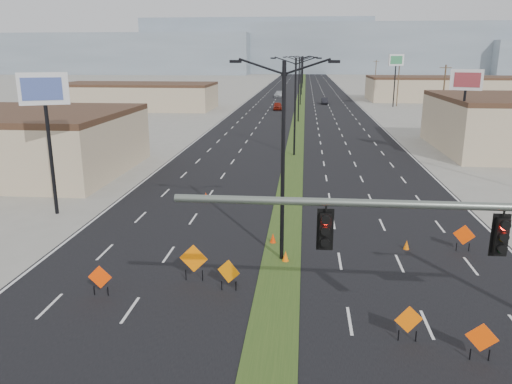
# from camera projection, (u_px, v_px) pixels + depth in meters

# --- Properties ---
(road_surface) EXTENTS (25.00, 400.00, 0.02)m
(road_surface) POSITION_uv_depth(u_px,v_px,m) (300.00, 103.00, 110.35)
(road_surface) COLOR black
(road_surface) RESTS_ON ground
(median_strip) EXTENTS (2.00, 400.00, 0.04)m
(median_strip) POSITION_uv_depth(u_px,v_px,m) (300.00, 103.00, 110.35)
(median_strip) COLOR #284418
(median_strip) RESTS_ON ground
(building_sw_far) EXTENTS (30.00, 14.00, 4.50)m
(building_sw_far) POSITION_uv_depth(u_px,v_px,m) (137.00, 97.00, 98.34)
(building_sw_far) COLOR #C4AB8C
(building_sw_far) RESTS_ON ground
(building_se_far) EXTENTS (44.00, 16.00, 5.00)m
(building_se_far) POSITION_uv_depth(u_px,v_px,m) (465.00, 90.00, 115.75)
(building_se_far) COLOR #C4AB8C
(building_se_far) RESTS_ON ground
(mesa_west) EXTENTS (180.00, 50.00, 22.00)m
(mesa_west) POSITION_uv_depth(u_px,v_px,m) (98.00, 54.00, 291.38)
(mesa_west) COLOR gray
(mesa_west) RESTS_ON ground
(mesa_center) EXTENTS (220.00, 50.00, 28.00)m
(mesa_center) POSITION_uv_depth(u_px,v_px,m) (372.00, 49.00, 294.87)
(mesa_center) COLOR gray
(mesa_center) RESTS_ON ground
(mesa_backdrop) EXTENTS (140.00, 50.00, 32.00)m
(mesa_backdrop) POSITION_uv_depth(u_px,v_px,m) (258.00, 46.00, 320.06)
(mesa_backdrop) COLOR gray
(mesa_backdrop) RESTS_ON ground
(streetlight_0) EXTENTS (5.15, 0.24, 10.02)m
(streetlight_0) POSITION_uv_depth(u_px,v_px,m) (283.00, 157.00, 24.46)
(streetlight_0) COLOR black
(streetlight_0) RESTS_ON ground
(streetlight_1) EXTENTS (5.15, 0.24, 10.02)m
(streetlight_1) POSITION_uv_depth(u_px,v_px,m) (295.00, 104.00, 51.33)
(streetlight_1) COLOR black
(streetlight_1) RESTS_ON ground
(streetlight_2) EXTENTS (5.15, 0.24, 10.02)m
(streetlight_2) POSITION_uv_depth(u_px,v_px,m) (299.00, 87.00, 78.20)
(streetlight_2) COLOR black
(streetlight_2) RESTS_ON ground
(streetlight_3) EXTENTS (5.15, 0.24, 10.02)m
(streetlight_3) POSITION_uv_depth(u_px,v_px,m) (301.00, 79.00, 105.08)
(streetlight_3) COLOR black
(streetlight_3) RESTS_ON ground
(streetlight_4) EXTENTS (5.15, 0.24, 10.02)m
(streetlight_4) POSITION_uv_depth(u_px,v_px,m) (302.00, 74.00, 131.95)
(streetlight_4) COLOR black
(streetlight_4) RESTS_ON ground
(streetlight_5) EXTENTS (5.15, 0.24, 10.02)m
(streetlight_5) POSITION_uv_depth(u_px,v_px,m) (303.00, 71.00, 158.82)
(streetlight_5) COLOR black
(streetlight_5) RESTS_ON ground
(streetlight_6) EXTENTS (5.15, 0.24, 10.02)m
(streetlight_6) POSITION_uv_depth(u_px,v_px,m) (303.00, 69.00, 185.70)
(streetlight_6) COLOR black
(streetlight_6) RESTS_ON ground
(utility_pole_1) EXTENTS (1.60, 0.20, 9.00)m
(utility_pole_1) POSITION_uv_depth(u_px,v_px,m) (443.00, 97.00, 68.86)
(utility_pole_1) COLOR #4C3823
(utility_pole_1) RESTS_ON ground
(utility_pole_2) EXTENTS (1.60, 0.20, 9.00)m
(utility_pole_2) POSITION_uv_depth(u_px,v_px,m) (398.00, 83.00, 102.45)
(utility_pole_2) COLOR #4C3823
(utility_pole_2) RESTS_ON ground
(utility_pole_3) EXTENTS (1.60, 0.20, 9.00)m
(utility_pole_3) POSITION_uv_depth(u_px,v_px,m) (375.00, 76.00, 136.04)
(utility_pole_3) COLOR #4C3823
(utility_pole_3) RESTS_ON ground
(car_left) EXTENTS (2.02, 4.41, 1.46)m
(car_left) POSITION_uv_depth(u_px,v_px,m) (278.00, 106.00, 96.51)
(car_left) COLOR maroon
(car_left) RESTS_ON ground
(car_mid) EXTENTS (1.46, 3.98, 1.30)m
(car_mid) POSITION_uv_depth(u_px,v_px,m) (324.00, 101.00, 108.29)
(car_mid) COLOR black
(car_mid) RESTS_ON ground
(car_far) EXTENTS (2.35, 5.05, 1.43)m
(car_far) POSITION_uv_depth(u_px,v_px,m) (279.00, 94.00, 126.13)
(car_far) COLOR #A9AEB3
(car_far) RESTS_ON ground
(construction_sign_0) EXTENTS (1.07, 0.05, 1.42)m
(construction_sign_0) POSITION_uv_depth(u_px,v_px,m) (100.00, 278.00, 21.76)
(construction_sign_0) COLOR #FA3E05
(construction_sign_0) RESTS_ON ground
(construction_sign_1) EXTENTS (1.06, 0.43, 1.48)m
(construction_sign_1) POSITION_uv_depth(u_px,v_px,m) (229.00, 273.00, 22.23)
(construction_sign_1) COLOR orange
(construction_sign_1) RESTS_ON ground
(construction_sign_2) EXTENTS (1.35, 0.15, 1.80)m
(construction_sign_2) POSITION_uv_depth(u_px,v_px,m) (194.00, 260.00, 23.14)
(construction_sign_2) COLOR orange
(construction_sign_2) RESTS_ON ground
(construction_sign_3) EXTENTS (1.05, 0.33, 1.44)m
(construction_sign_3) POSITION_uv_depth(u_px,v_px,m) (482.00, 339.00, 17.08)
(construction_sign_3) COLOR #F84805
(construction_sign_3) RESTS_ON ground
(construction_sign_4) EXTENTS (1.07, 0.27, 1.44)m
(construction_sign_4) POSITION_uv_depth(u_px,v_px,m) (409.00, 321.00, 18.24)
(construction_sign_4) COLOR #E95E04
(construction_sign_4) RESTS_ON ground
(construction_sign_5) EXTENTS (1.05, 0.48, 1.50)m
(construction_sign_5) POSITION_uv_depth(u_px,v_px,m) (464.00, 236.00, 26.72)
(construction_sign_5) COLOR #FB4405
(construction_sign_5) RESTS_ON ground
(cone_0) EXTENTS (0.43, 0.43, 0.59)m
(cone_0) POSITION_uv_depth(u_px,v_px,m) (286.00, 256.00, 25.50)
(cone_0) COLOR #F26305
(cone_0) RESTS_ON ground
(cone_1) EXTENTS (0.48, 0.48, 0.60)m
(cone_1) POSITION_uv_depth(u_px,v_px,m) (273.00, 238.00, 28.01)
(cone_1) COLOR red
(cone_1) RESTS_ON ground
(cone_2) EXTENTS (0.34, 0.34, 0.53)m
(cone_2) POSITION_uv_depth(u_px,v_px,m) (406.00, 245.00, 27.14)
(cone_2) COLOR #E76304
(cone_2) RESTS_ON ground
(cone_3) EXTENTS (0.54, 0.54, 0.69)m
(cone_3) POSITION_uv_depth(u_px,v_px,m) (206.00, 197.00, 36.02)
(cone_3) COLOR #EB3A04
(cone_3) RESTS_ON ground
(pole_sign_west) EXTENTS (2.87, 1.57, 9.20)m
(pole_sign_west) POSITION_uv_depth(u_px,v_px,m) (45.00, 100.00, 31.42)
(pole_sign_west) COLOR black
(pole_sign_west) RESTS_ON ground
(pole_sign_east_near) EXTENTS (2.83, 1.45, 8.96)m
(pole_sign_east_near) POSITION_uv_depth(u_px,v_px,m) (466.00, 87.00, 47.38)
(pole_sign_east_near) COLOR black
(pole_sign_east_near) RESTS_ON ground
(pole_sign_east_far) EXTENTS (3.26, 1.70, 10.46)m
(pole_sign_east_far) POSITION_uv_depth(u_px,v_px,m) (396.00, 64.00, 100.25)
(pole_sign_east_far) COLOR black
(pole_sign_east_far) RESTS_ON ground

